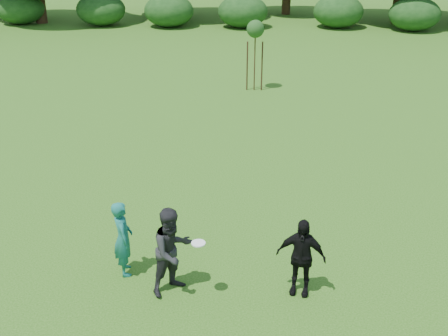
# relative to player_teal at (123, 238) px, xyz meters

# --- Properties ---
(ground) EXTENTS (120.00, 120.00, 0.00)m
(ground) POSITION_rel_player_teal_xyz_m (1.91, -0.16, -0.82)
(ground) COLOR #19470C
(ground) RESTS_ON ground
(player_teal) EXTENTS (0.56, 0.69, 1.64)m
(player_teal) POSITION_rel_player_teal_xyz_m (0.00, 0.00, 0.00)
(player_teal) COLOR #16655B
(player_teal) RESTS_ON ground
(player_grey) EXTENTS (1.12, 1.10, 1.82)m
(player_grey) POSITION_rel_player_teal_xyz_m (1.08, -0.54, 0.09)
(player_grey) COLOR #232326
(player_grey) RESTS_ON ground
(player_black) EXTENTS (1.02, 0.60, 1.63)m
(player_black) POSITION_rel_player_teal_xyz_m (3.55, -0.49, -0.00)
(player_black) COLOR black
(player_black) RESTS_ON ground
(frisbee) EXTENTS (0.27, 0.27, 0.03)m
(frisbee) POSITION_rel_player_teal_xyz_m (1.60, -0.73, 0.40)
(frisbee) COLOR white
(frisbee) RESTS_ON ground
(sapling) EXTENTS (0.70, 0.70, 2.85)m
(sapling) POSITION_rel_player_teal_xyz_m (2.67, 12.86, 1.60)
(sapling) COLOR #3B2517
(sapling) RESTS_ON ground
(hillside) EXTENTS (150.00, 72.00, 52.00)m
(hillside) POSITION_rel_player_teal_xyz_m (1.35, 68.29, -12.79)
(hillside) COLOR olive
(hillside) RESTS_ON ground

